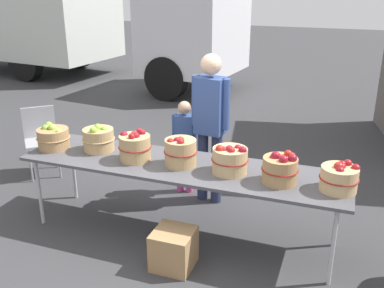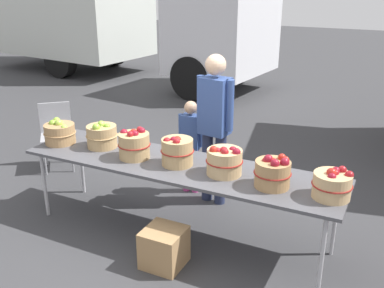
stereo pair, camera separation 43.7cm
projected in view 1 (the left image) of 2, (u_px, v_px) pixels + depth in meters
ground_plane at (182, 233)px, 4.42m from camera, size 40.00×40.00×0.00m
market_table at (181, 168)px, 4.16m from camera, size 3.10×0.76×0.75m
apple_basket_green_0 at (53, 137)px, 4.52m from camera, size 0.34×0.34×0.26m
apple_basket_green_1 at (99, 139)px, 4.45m from camera, size 0.33×0.33×0.28m
apple_basket_red_0 at (135, 147)px, 4.21m from camera, size 0.32×0.32×0.30m
apple_basket_red_1 at (181, 152)px, 4.09m from camera, size 0.31×0.31×0.29m
apple_basket_red_2 at (230, 160)px, 3.94m from camera, size 0.33×0.33×0.28m
apple_basket_red_3 at (280, 169)px, 3.75m from camera, size 0.32×0.32×0.28m
apple_basket_red_4 at (339, 178)px, 3.61m from camera, size 0.32×0.32×0.25m
vendor_adult at (210, 118)px, 4.74m from camera, size 0.44×0.26×1.67m
child_customer at (185, 140)px, 5.07m from camera, size 0.29×0.17×1.11m
box_truck at (64, 16)px, 10.95m from camera, size 7.90×3.05×2.75m
folding_chair at (41, 136)px, 5.62m from camera, size 0.56×0.56×0.86m
produce_crate at (174, 249)px, 3.87m from camera, size 0.35×0.35×0.35m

